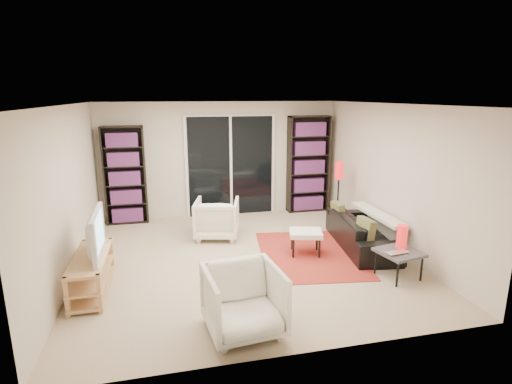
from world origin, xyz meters
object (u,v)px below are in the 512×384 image
at_px(armchair_back, 217,218).
at_px(bookshelf_right, 308,164).
at_px(bookshelf_left, 125,175).
at_px(tv_stand, 92,272).
at_px(side_table, 399,254).
at_px(armchair_front, 244,301).
at_px(floor_lamp, 339,178).
at_px(sofa, 362,231).
at_px(ottoman, 306,234).

bearing_deg(armchair_back, bookshelf_right, -136.21).
height_order(bookshelf_left, tv_stand, bookshelf_left).
distance_m(bookshelf_right, tv_stand, 5.10).
xyz_separation_m(armchair_back, side_table, (2.28, -2.24, 0.00)).
distance_m(armchair_back, side_table, 3.19).
distance_m(tv_stand, armchair_front, 2.24).
relative_size(bookshelf_left, tv_stand, 1.48).
bearing_deg(bookshelf_left, bookshelf_right, -0.00).
bearing_deg(floor_lamp, armchair_front, -128.24).
relative_size(tv_stand, floor_lamp, 1.04).
xyz_separation_m(sofa, armchair_front, (-2.46, -2.01, 0.09)).
bearing_deg(floor_lamp, tv_stand, -156.56).
bearing_deg(tv_stand, side_table, -7.68).
height_order(armchair_front, side_table, armchair_front).
bearing_deg(sofa, tv_stand, 106.47).
distance_m(bookshelf_right, armchair_front, 4.95).
distance_m(sofa, armchair_back, 2.56).
bearing_deg(armchair_front, floor_lamp, 45.54).
height_order(armchair_front, floor_lamp, floor_lamp).
relative_size(sofa, floor_lamp, 1.50).
height_order(bookshelf_right, sofa, bookshelf_right).
distance_m(sofa, ottoman, 1.05).
bearing_deg(armchair_back, sofa, 169.80).
bearing_deg(bookshelf_left, tv_stand, -94.61).
bearing_deg(ottoman, floor_lamp, 49.13).
xyz_separation_m(ottoman, floor_lamp, (1.16, 1.34, 0.61)).
distance_m(sofa, side_table, 1.20).
bearing_deg(side_table, tv_stand, 172.32).
relative_size(bookshelf_right, ottoman, 3.46).
bearing_deg(ottoman, armchair_back, 138.74).
height_order(bookshelf_right, ottoman, bookshelf_right).
distance_m(tv_stand, ottoman, 3.22).
height_order(sofa, side_table, sofa).
height_order(tv_stand, armchair_back, armchair_back).
xyz_separation_m(sofa, floor_lamp, (0.11, 1.25, 0.68)).
distance_m(sofa, armchair_front, 3.18).
bearing_deg(ottoman, bookshelf_right, 69.24).
height_order(tv_stand, sofa, sofa).
relative_size(bookshelf_left, armchair_back, 2.49).
xyz_separation_m(bookshelf_right, tv_stand, (-4.09, -2.94, -0.79)).
bearing_deg(bookshelf_right, tv_stand, -144.24).
height_order(armchair_back, floor_lamp, floor_lamp).
bearing_deg(sofa, ottoman, 102.87).
distance_m(armchair_back, armchair_front, 3.06).
bearing_deg(bookshelf_left, sofa, -30.09).
relative_size(armchair_front, ottoman, 1.35).
bearing_deg(tv_stand, ottoman, 9.71).
xyz_separation_m(tv_stand, floor_lamp, (4.33, 1.88, 0.69)).
xyz_separation_m(bookshelf_left, tv_stand, (-0.24, -2.94, -0.71)).
relative_size(bookshelf_right, armchair_back, 2.68).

